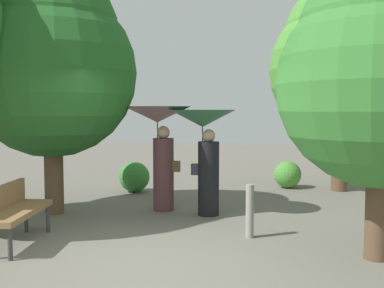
# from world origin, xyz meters

# --- Properties ---
(ground_plane) EXTENTS (40.00, 40.00, 0.00)m
(ground_plane) POSITION_xyz_m (0.00, 0.00, 0.00)
(ground_plane) COLOR #6B665B
(person_left) EXTENTS (1.25, 1.25, 1.94)m
(person_left) POSITION_xyz_m (-0.52, 2.95, 1.46)
(person_left) COLOR #563338
(person_left) RESTS_ON ground
(person_right) EXTENTS (1.18, 1.18, 1.88)m
(person_right) POSITION_xyz_m (0.37, 2.70, 1.40)
(person_right) COLOR black
(person_right) RESTS_ON ground
(park_bench) EXTENTS (0.71, 1.56, 0.83)m
(park_bench) POSITION_xyz_m (-1.94, 0.37, 0.51)
(park_bench) COLOR #38383D
(park_bench) RESTS_ON ground
(tree_near_right) EXTENTS (3.28, 3.28, 4.84)m
(tree_near_right) POSITION_xyz_m (3.04, 5.74, 3.03)
(tree_near_right) COLOR brown
(tree_near_right) RESTS_ON ground
(tree_mid_left) EXTENTS (3.02, 3.02, 4.42)m
(tree_mid_left) POSITION_xyz_m (-2.33, 2.31, 2.76)
(tree_mid_left) COLOR brown
(tree_mid_left) RESTS_ON ground
(tree_mid_right) EXTENTS (2.57, 2.57, 3.80)m
(tree_mid_right) POSITION_xyz_m (2.90, 0.69, 2.38)
(tree_mid_right) COLOR brown
(tree_mid_right) RESTS_ON ground
(bush_path_left) EXTENTS (0.65, 0.65, 0.65)m
(bush_path_left) POSITION_xyz_m (1.86, 5.90, 0.32)
(bush_path_left) COLOR #4C9338
(bush_path_left) RESTS_ON ground
(bush_path_right) EXTENTS (0.70, 0.70, 0.70)m
(bush_path_right) POSITION_xyz_m (-1.58, 4.67, 0.35)
(bush_path_right) COLOR #387F33
(bush_path_right) RESTS_ON ground
(path_marker_post) EXTENTS (0.12, 0.12, 0.79)m
(path_marker_post) POSITION_xyz_m (1.27, 1.37, 0.40)
(path_marker_post) COLOR gray
(path_marker_post) RESTS_ON ground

